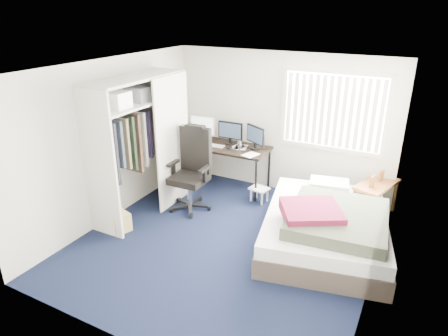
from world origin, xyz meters
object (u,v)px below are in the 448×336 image
Objects in this scene: desk at (225,144)px; nightstand at (376,187)px; office_chair at (192,177)px; bed at (326,226)px.

nightstand is at bearing 2.02° from desk.
desk is at bearing 84.22° from office_chair.
office_chair is 2.99m from nightstand.
office_chair reaches higher than bed.
office_chair is 1.51× the size of nightstand.
desk is at bearing 153.15° from bed.
office_chair reaches higher than desk.
bed is at bearing -26.85° from desk.
office_chair is at bearing -158.33° from nightstand.
desk is 1.19× the size of office_chair.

